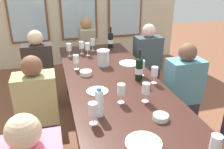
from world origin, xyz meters
The scene contains 27 objects.
ground_plane centered at (0.00, 0.00, 0.00)m, with size 12.00×12.00×0.00m, color brown.
dining_table centered at (0.00, 0.00, 0.68)m, with size 0.94×2.83×0.74m.
white_plate_0 centered at (0.32, 0.51, 0.74)m, with size 0.25×0.25×0.01m, color white.
white_plate_1 centered at (-0.21, -0.12, 0.74)m, with size 0.21×0.21×0.01m, color white.
white_plate_2 centered at (-0.06, -0.91, 0.74)m, with size 0.24×0.24×0.01m, color white.
metal_pitcher centered at (0.00, 0.53, 0.84)m, with size 0.16×0.16×0.19m.
wine_bottle_0 centered at (0.26, 0.03, 0.87)m, with size 0.08×0.08×0.33m.
wine_bottle_2 centered at (0.27, 1.23, 0.86)m, with size 0.08×0.08×0.30m.
tasting_bowl_0 centered at (-0.25, 0.30, 0.76)m, with size 0.13×0.13×0.05m, color white.
tasting_bowl_1 centered at (0.17, -0.69, 0.76)m, with size 0.12×0.12×0.04m, color white.
water_bottle centered at (-0.27, -0.52, 0.85)m, with size 0.06×0.06×0.24m.
wine_glass_0 centered at (-0.36, 0.98, 0.86)m, with size 0.07×0.07×0.17m.
wine_glass_1 centered at (-0.05, -0.37, 0.86)m, with size 0.07×0.07×0.17m.
wine_glass_2 centered at (-0.34, -0.61, 0.86)m, with size 0.07×0.07×0.17m.
wine_glass_3 centered at (-0.33, 0.49, 0.86)m, with size 0.07×0.07×0.17m.
wine_glass_4 centered at (0.38, -0.08, 0.86)m, with size 0.07×0.07×0.17m.
wine_glass_5 centered at (0.33, 0.13, 0.86)m, with size 0.07×0.07×0.17m.
wine_glass_6 centered at (-0.12, 0.95, 0.86)m, with size 0.07×0.07×0.17m.
wine_glass_7 centered at (-0.02, 1.14, 0.86)m, with size 0.07×0.07×0.17m.
wine_glass_8 centered at (-0.19, 1.03, 0.86)m, with size 0.07×0.07×0.17m.
wine_glass_9 centered at (0.16, -0.40, 0.86)m, with size 0.07×0.07×0.17m.
wine_glass_10 centered at (0.28, -1.16, 0.86)m, with size 0.07×0.07×0.17m.
seated_person_2 centered at (-0.77, 0.99, 0.53)m, with size 0.38×0.24×1.11m.
seated_person_3 centered at (0.77, 0.99, 0.53)m, with size 0.38×0.24×1.11m.
seated_person_4 centered at (-0.77, -0.02, 0.53)m, with size 0.38×0.24×1.11m.
seated_person_5 centered at (0.77, -0.02, 0.53)m, with size 0.38×0.24×1.11m.
seated_person_6 centered at (0.00, 1.76, 0.53)m, with size 0.24×0.38×1.11m.
Camera 1 is at (-0.58, -2.06, 1.77)m, focal length 38.01 mm.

